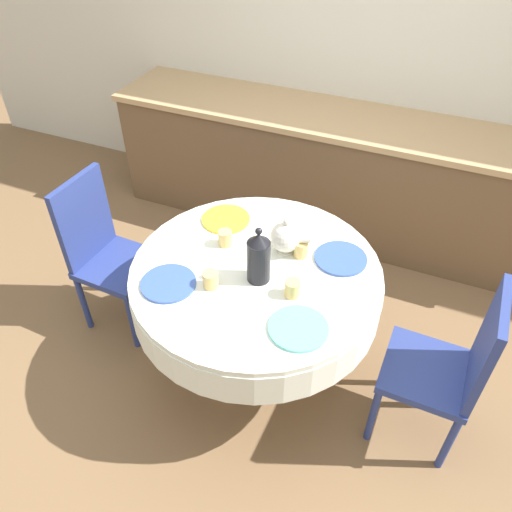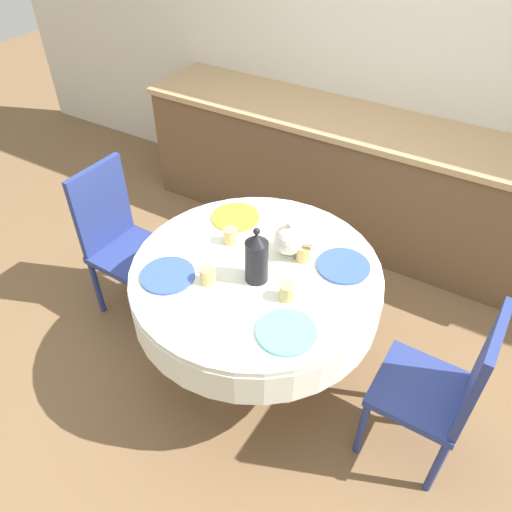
{
  "view_description": "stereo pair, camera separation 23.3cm",
  "coord_description": "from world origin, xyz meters",
  "px_view_note": "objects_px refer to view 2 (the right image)",
  "views": [
    {
      "loc": [
        0.69,
        -1.62,
        2.36
      ],
      "look_at": [
        0.0,
        0.0,
        0.83
      ],
      "focal_mm": 35.0,
      "sensor_mm": 36.0,
      "label": 1
    },
    {
      "loc": [
        0.9,
        -1.51,
        2.36
      ],
      "look_at": [
        0.0,
        0.0,
        0.83
      ],
      "focal_mm": 35.0,
      "sensor_mm": 36.0,
      "label": 2
    }
  ],
  "objects_px": {
    "coffee_carafe": "(257,258)",
    "chair_left": "(444,387)",
    "teapot": "(290,240)",
    "chair_right": "(120,237)"
  },
  "relations": [
    {
      "from": "coffee_carafe",
      "to": "teapot",
      "type": "xyz_separation_m",
      "value": [
        0.05,
        0.23,
        -0.04
      ]
    },
    {
      "from": "chair_right",
      "to": "coffee_carafe",
      "type": "distance_m",
      "value": 1.06
    },
    {
      "from": "coffee_carafe",
      "to": "chair_left",
      "type": "bearing_deg",
      "value": 2.25
    },
    {
      "from": "coffee_carafe",
      "to": "teapot",
      "type": "relative_size",
      "value": 1.39
    },
    {
      "from": "chair_left",
      "to": "coffee_carafe",
      "type": "height_order",
      "value": "coffee_carafe"
    },
    {
      "from": "coffee_carafe",
      "to": "teapot",
      "type": "distance_m",
      "value": 0.24
    },
    {
      "from": "chair_left",
      "to": "chair_right",
      "type": "bearing_deg",
      "value": 89.42
    },
    {
      "from": "chair_right",
      "to": "coffee_carafe",
      "type": "relative_size",
      "value": 3.24
    },
    {
      "from": "chair_left",
      "to": "teapot",
      "type": "relative_size",
      "value": 4.51
    },
    {
      "from": "chair_right",
      "to": "teapot",
      "type": "distance_m",
      "value": 1.09
    }
  ]
}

